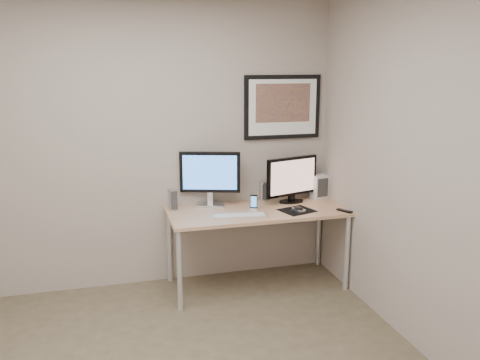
{
  "coord_description": "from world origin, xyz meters",
  "views": [
    {
      "loc": [
        -0.32,
        -2.87,
        2.02
      ],
      "look_at": [
        0.77,
        1.1,
        1.08
      ],
      "focal_mm": 38.0,
      "sensor_mm": 36.0,
      "label": 1
    }
  ],
  "objects_px": {
    "monitor_large": "(210,176)",
    "keyboard": "(240,215)",
    "framed_art": "(282,107)",
    "desk": "(257,217)",
    "phone_dock": "(254,202)",
    "fan_unit": "(319,186)",
    "monitor_tv": "(292,178)",
    "speaker_right": "(263,191)",
    "speaker_left": "(172,200)"
  },
  "relations": [
    {
      "from": "speaker_right",
      "to": "fan_unit",
      "type": "height_order",
      "value": "fan_unit"
    },
    {
      "from": "desk",
      "to": "speaker_right",
      "type": "bearing_deg",
      "value": 62.74
    },
    {
      "from": "speaker_left",
      "to": "speaker_right",
      "type": "height_order",
      "value": "speaker_left"
    },
    {
      "from": "monitor_tv",
      "to": "keyboard",
      "type": "height_order",
      "value": "monitor_tv"
    },
    {
      "from": "desk",
      "to": "speaker_left",
      "type": "height_order",
      "value": "speaker_left"
    },
    {
      "from": "monitor_large",
      "to": "speaker_left",
      "type": "relative_size",
      "value": 2.71
    },
    {
      "from": "desk",
      "to": "fan_unit",
      "type": "height_order",
      "value": "fan_unit"
    },
    {
      "from": "framed_art",
      "to": "speaker_left",
      "type": "relative_size",
      "value": 3.76
    },
    {
      "from": "fan_unit",
      "to": "speaker_left",
      "type": "bearing_deg",
      "value": 168.62
    },
    {
      "from": "monitor_large",
      "to": "speaker_left",
      "type": "height_order",
      "value": "monitor_large"
    },
    {
      "from": "monitor_tv",
      "to": "speaker_left",
      "type": "bearing_deg",
      "value": 161.68
    },
    {
      "from": "framed_art",
      "to": "phone_dock",
      "type": "xyz_separation_m",
      "value": [
        -0.38,
        -0.33,
        -0.82
      ]
    },
    {
      "from": "framed_art",
      "to": "phone_dock",
      "type": "distance_m",
      "value": 0.96
    },
    {
      "from": "monitor_tv",
      "to": "fan_unit",
      "type": "bearing_deg",
      "value": -1.23
    },
    {
      "from": "fan_unit",
      "to": "monitor_tv",
      "type": "bearing_deg",
      "value": -178.17
    },
    {
      "from": "speaker_right",
      "to": "fan_unit",
      "type": "xyz_separation_m",
      "value": [
        0.56,
        -0.07,
        0.02
      ]
    },
    {
      "from": "speaker_left",
      "to": "keyboard",
      "type": "relative_size",
      "value": 0.43
    },
    {
      "from": "fan_unit",
      "to": "keyboard",
      "type": "bearing_deg",
      "value": -170.21
    },
    {
      "from": "monitor_tv",
      "to": "speaker_left",
      "type": "distance_m",
      "value": 1.14
    },
    {
      "from": "desk",
      "to": "fan_unit",
      "type": "distance_m",
      "value": 0.77
    },
    {
      "from": "phone_dock",
      "to": "keyboard",
      "type": "distance_m",
      "value": 0.24
    },
    {
      "from": "phone_dock",
      "to": "desk",
      "type": "bearing_deg",
      "value": 23.85
    },
    {
      "from": "monitor_large",
      "to": "keyboard",
      "type": "bearing_deg",
      "value": -49.54
    },
    {
      "from": "desk",
      "to": "keyboard",
      "type": "distance_m",
      "value": 0.27
    },
    {
      "from": "monitor_tv",
      "to": "speaker_right",
      "type": "height_order",
      "value": "monitor_tv"
    },
    {
      "from": "speaker_left",
      "to": "keyboard",
      "type": "distance_m",
      "value": 0.64
    },
    {
      "from": "monitor_tv",
      "to": "speaker_right",
      "type": "distance_m",
      "value": 0.32
    },
    {
      "from": "monitor_large",
      "to": "monitor_tv",
      "type": "distance_m",
      "value": 0.78
    },
    {
      "from": "monitor_tv",
      "to": "phone_dock",
      "type": "distance_m",
      "value": 0.48
    },
    {
      "from": "keyboard",
      "to": "speaker_right",
      "type": "bearing_deg",
      "value": 59.72
    },
    {
      "from": "monitor_tv",
      "to": "keyboard",
      "type": "relative_size",
      "value": 1.18
    },
    {
      "from": "framed_art",
      "to": "monitor_large",
      "type": "distance_m",
      "value": 0.95
    },
    {
      "from": "framed_art",
      "to": "speaker_right",
      "type": "bearing_deg",
      "value": -171.69
    },
    {
      "from": "framed_art",
      "to": "desk",
      "type": "bearing_deg",
      "value": -136.54
    },
    {
      "from": "fan_unit",
      "to": "phone_dock",
      "type": "bearing_deg",
      "value": -175.74
    },
    {
      "from": "framed_art",
      "to": "fan_unit",
      "type": "relative_size",
      "value": 3.23
    },
    {
      "from": "speaker_left",
      "to": "fan_unit",
      "type": "xyz_separation_m",
      "value": [
        1.45,
        0.05,
        0.02
      ]
    },
    {
      "from": "desk",
      "to": "phone_dock",
      "type": "height_order",
      "value": "phone_dock"
    },
    {
      "from": "keyboard",
      "to": "monitor_tv",
      "type": "bearing_deg",
      "value": 34.96
    },
    {
      "from": "phone_dock",
      "to": "fan_unit",
      "type": "relative_size",
      "value": 0.62
    },
    {
      "from": "keyboard",
      "to": "monitor_large",
      "type": "bearing_deg",
      "value": 120.66
    },
    {
      "from": "desk",
      "to": "framed_art",
      "type": "distance_m",
      "value": 1.07
    },
    {
      "from": "speaker_left",
      "to": "framed_art",
      "type": "bearing_deg",
      "value": -9.72
    },
    {
      "from": "speaker_right",
      "to": "phone_dock",
      "type": "distance_m",
      "value": 0.36
    },
    {
      "from": "framed_art",
      "to": "speaker_left",
      "type": "xyz_separation_m",
      "value": [
        -1.09,
        -0.15,
        -0.79
      ]
    },
    {
      "from": "speaker_right",
      "to": "keyboard",
      "type": "relative_size",
      "value": 0.4
    },
    {
      "from": "speaker_right",
      "to": "speaker_left",
      "type": "bearing_deg",
      "value": 175.46
    },
    {
      "from": "framed_art",
      "to": "monitor_tv",
      "type": "xyz_separation_m",
      "value": [
        0.04,
        -0.18,
        -0.66
      ]
    },
    {
      "from": "framed_art",
      "to": "phone_dock",
      "type": "height_order",
      "value": "framed_art"
    },
    {
      "from": "monitor_large",
      "to": "fan_unit",
      "type": "distance_m",
      "value": 1.1
    }
  ]
}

